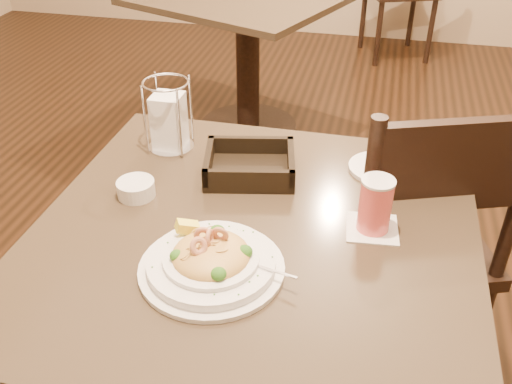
% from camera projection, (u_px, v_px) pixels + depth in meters
% --- Properties ---
extents(main_table, '(0.90, 0.90, 0.73)m').
position_uv_depth(main_table, '(254.00, 311.00, 1.29)').
color(main_table, black).
rests_on(main_table, ground).
extents(background_table, '(1.17, 1.17, 0.73)m').
position_uv_depth(background_table, '(248.00, 39.00, 2.84)').
color(background_table, black).
rests_on(background_table, ground).
extents(dining_chair_near, '(0.54, 0.54, 0.93)m').
position_uv_depth(dining_chair_near, '(411.00, 239.00, 1.51)').
color(dining_chair_near, black).
rests_on(dining_chair_near, ground).
extents(pasta_bowl, '(0.30, 0.27, 0.09)m').
position_uv_depth(pasta_bowl, '(211.00, 260.00, 1.05)').
color(pasta_bowl, white).
rests_on(pasta_bowl, main_table).
extents(drink_glass, '(0.11, 0.11, 0.12)m').
position_uv_depth(drink_glass, '(375.00, 205.00, 1.13)').
color(drink_glass, white).
rests_on(drink_glass, main_table).
extents(bread_basket, '(0.24, 0.21, 0.06)m').
position_uv_depth(bread_basket, '(250.00, 167.00, 1.33)').
color(bread_basket, black).
rests_on(bread_basket, main_table).
extents(napkin_caddy, '(0.11, 0.11, 0.18)m').
position_uv_depth(napkin_caddy, '(169.00, 120.00, 1.41)').
color(napkin_caddy, silver).
rests_on(napkin_caddy, main_table).
extents(side_plate, '(0.17, 0.17, 0.01)m').
position_uv_depth(side_plate, '(380.00, 168.00, 1.36)').
color(side_plate, white).
rests_on(side_plate, main_table).
extents(butter_ramekin, '(0.10, 0.10, 0.04)m').
position_uv_depth(butter_ramekin, '(136.00, 189.00, 1.26)').
color(butter_ramekin, white).
rests_on(butter_ramekin, main_table).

